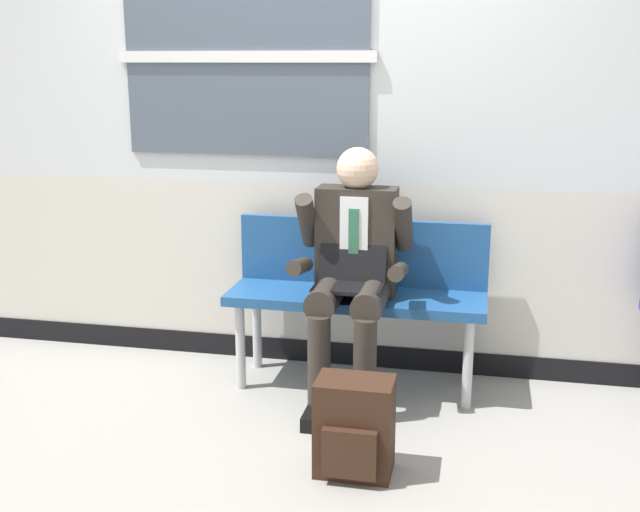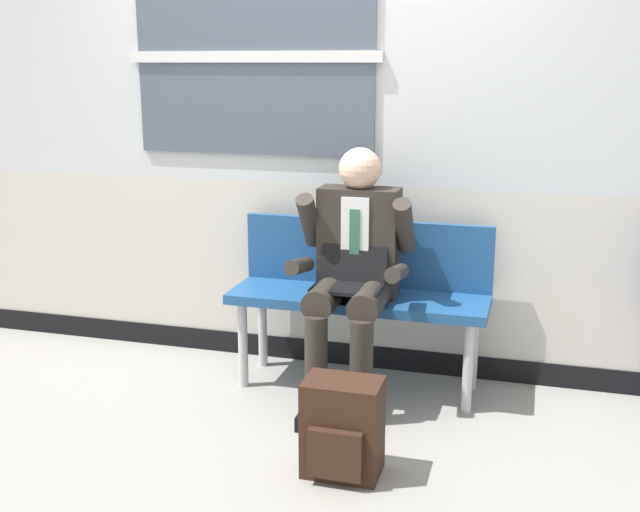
{
  "view_description": "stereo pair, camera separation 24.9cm",
  "coord_description": "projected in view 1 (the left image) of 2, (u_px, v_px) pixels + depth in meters",
  "views": [
    {
      "loc": [
        0.91,
        -3.43,
        1.67
      ],
      "look_at": [
        0.15,
        0.15,
        0.75
      ],
      "focal_mm": 43.67,
      "sensor_mm": 36.0,
      "label": 1
    },
    {
      "loc": [
        1.15,
        -3.37,
        1.67
      ],
      "look_at": [
        0.15,
        0.15,
        0.75
      ],
      "focal_mm": 43.67,
      "sensor_mm": 36.0,
      "label": 2
    }
  ],
  "objects": [
    {
      "name": "person_seated",
      "position": [
        352.0,
        268.0,
        3.83
      ],
      "size": [
        0.57,
        0.7,
        1.26
      ],
      "color": "#2D2823",
      "rests_on": "ground"
    },
    {
      "name": "ground_plane",
      "position": [
        284.0,
        409.0,
        3.84
      ],
      "size": [
        18.0,
        18.0,
        0.0
      ],
      "primitive_type": "plane",
      "color": "gray"
    },
    {
      "name": "station_wall",
      "position": [
        313.0,
        129.0,
        4.19
      ],
      "size": [
        6.31,
        0.17,
        2.63
      ],
      "color": "silver",
      "rests_on": "ground"
    },
    {
      "name": "backpack",
      "position": [
        354.0,
        428.0,
        3.2
      ],
      "size": [
        0.32,
        0.25,
        0.41
      ],
      "color": "#331E14",
      "rests_on": "ground"
    },
    {
      "name": "bench_with_person",
      "position": [
        358.0,
        285.0,
        4.05
      ],
      "size": [
        1.32,
        0.42,
        0.86
      ],
      "color": "navy",
      "rests_on": "ground"
    }
  ]
}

